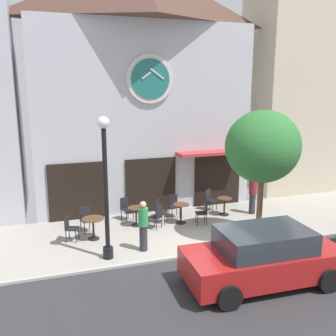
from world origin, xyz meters
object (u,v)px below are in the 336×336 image
Objects in this scene: cafe_chair_corner at (157,215)px; cafe_chair_facing_street at (126,207)px; cafe_chair_near_tree at (70,226)px; cafe_chair_under_awning at (203,211)px; cafe_chair_right_end at (160,209)px; pedestrian_green at (143,225)px; street_tree at (263,147)px; cafe_table_near_door at (181,210)px; cafe_table_center_left at (136,213)px; cafe_chair_facing_wall at (210,198)px; cafe_table_leftmost at (224,204)px; street_lamp at (106,189)px; cafe_chair_curbside at (174,204)px; parked_car_red at (263,257)px; cafe_chair_outer at (86,218)px; cafe_table_near_curb at (93,224)px; pedestrian_maroon at (253,194)px.

cafe_chair_facing_street is at bearing 124.44° from cafe_chair_corner.
cafe_chair_under_awning is at bearing 0.31° from cafe_chair_near_tree.
cafe_chair_under_awning and cafe_chair_right_end have the same top height.
pedestrian_green is (-2.80, -1.57, 0.33)m from cafe_chair_under_awning.
street_tree is 5.00× the size of cafe_chair_facing_street.
cafe_table_near_door is at bearing -23.82° from cafe_chair_right_end.
cafe_table_near_door is 1.08m from cafe_chair_corner.
cafe_chair_under_awning is (2.50, -0.65, 0.04)m from cafe_table_center_left.
cafe_chair_facing_street is 3.67m from cafe_chair_facing_wall.
street_lamp is at bearing -154.85° from cafe_table_leftmost.
cafe_table_center_left is at bearing 15.16° from cafe_chair_near_tree.
cafe_table_near_door is 2.04m from cafe_chair_facing_wall.
cafe_chair_curbside is 5.79m from parked_car_red.
street_tree reaches higher than parked_car_red.
cafe_chair_corner is at bearing -134.04° from cafe_chair_curbside.
cafe_chair_outer is 0.54× the size of pedestrian_green.
pedestrian_green reaches higher than cafe_table_near_curb.
street_lamp reaches higher than cafe_table_near_door.
cafe_chair_corner and cafe_chair_curbside have the same top height.
cafe_chair_corner reaches higher than cafe_table_leftmost.
cafe_table_near_curb is 2.17m from cafe_chair_facing_street.
cafe_chair_curbside is at bearing 124.42° from street_tree.
cafe_chair_curbside is at bearing 166.76° from cafe_table_leftmost.
cafe_chair_facing_wall is 1.83m from pedestrian_maroon.
parked_car_red reaches higher than cafe_table_near_curb.
cafe_chair_near_tree is 7.48m from pedestrian_maroon.
cafe_chair_under_awning is 0.54× the size of pedestrian_green.
cafe_table_center_left is 2.59m from cafe_chair_under_awning.
street_tree is at bearing -42.42° from cafe_chair_right_end.
pedestrian_maroon is at bearing 3.95° from cafe_chair_near_tree.
cafe_table_near_door is at bearing -28.39° from cafe_chair_facing_street.
cafe_chair_corner is at bearing 147.49° from street_tree.
cafe_table_center_left is at bearing -1.03° from cafe_chair_outer.
cafe_table_near_curb is 1.90m from cafe_table_center_left.
cafe_table_leftmost is at bearing -10.54° from cafe_chair_facing_street.
pedestrian_maroon reaches higher than cafe_table_center_left.
cafe_chair_curbside is at bearing -7.63° from cafe_chair_facing_street.
street_tree reaches higher than street_lamp.
cafe_table_leftmost is at bearing -13.24° from cafe_chair_curbside.
pedestrian_green is at bearing -91.21° from cafe_chair_facing_street.
cafe_chair_curbside is (3.42, 1.31, -0.03)m from cafe_table_near_curb.
cafe_table_leftmost is 0.81× the size of cafe_chair_near_tree.
cafe_chair_corner is 1.00× the size of cafe_chair_near_tree.
cafe_table_near_door is 2.83m from pedestrian_green.
cafe_table_near_door reaches higher than cafe_table_near_curb.
parked_car_red reaches higher than cafe_chair_facing_wall.
cafe_chair_under_awning and cafe_chair_facing_wall have the same top height.
parked_car_red reaches higher than cafe_chair_under_awning.
cafe_chair_near_tree is 1.00× the size of cafe_chair_curbside.
cafe_table_leftmost is 5.49m from parked_car_red.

